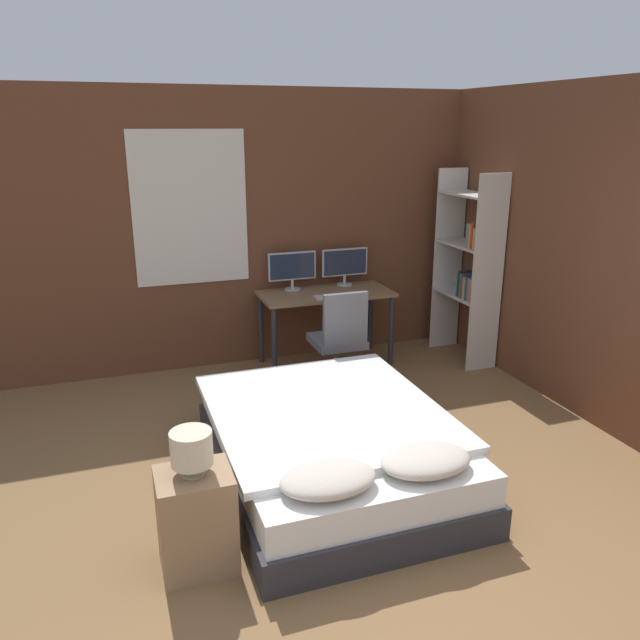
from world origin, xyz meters
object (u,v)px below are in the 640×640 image
monitor_left (292,268)px  keyboard (333,296)px  nightstand (196,520)px  bookshelf (472,262)px  desk (326,302)px  bed (332,447)px  computer_mouse (359,293)px  office_chair (339,350)px  bedside_lamp (191,449)px  monitor_right (345,264)px

monitor_left → keyboard: 0.54m
nightstand → keyboard: (1.71, 2.45, 0.48)m
bookshelf → desk: bearing=165.6°
bed → monitor_left: (0.41, 2.27, 0.74)m
computer_mouse → bookshelf: (1.15, -0.16, 0.26)m
bed → office_chair: (0.59, 1.40, 0.15)m
bed → desk: bearing=71.3°
bedside_lamp → monitor_left: 3.21m
monitor_right → monitor_left: bearing=180.0°
bed → office_chair: office_chair is taller
desk → monitor_right: bearing=36.3°
bedside_lamp → monitor_left: bearing=63.5°
nightstand → computer_mouse: 3.19m
office_chair → bookshelf: (1.53, 0.30, 0.64)m
bedside_lamp → bed: bearing=30.4°
office_chair → desk: bearing=80.7°
bedside_lamp → computer_mouse: size_ratio=3.58×
desk → monitor_right: monitor_right is taller
monitor_right → bedside_lamp: bearing=-124.8°
monitor_left → bookshelf: bookshelf is taller
nightstand → monitor_right: monitor_right is taller
keyboard → bookshelf: bearing=-6.5°
bed → monitor_right: bearing=66.7°
bedside_lamp → keyboard: bedside_lamp is taller
bed → keyboard: keyboard is taller
bedside_lamp → keyboard: size_ratio=0.70×
nightstand → desk: desk is taller
nightstand → desk: (1.71, 2.66, 0.37)m
nightstand → bookshelf: (3.13, 2.29, 0.75)m
nightstand → monitor_left: monitor_left is taller
desk → computer_mouse: computer_mouse is taller
bedside_lamp → bookshelf: bookshelf is taller
bookshelf → nightstand: bearing=-143.8°
bedside_lamp → desk: bedside_lamp is taller
desk → bookshelf: 1.52m
nightstand → bedside_lamp: size_ratio=2.29×
monitor_left → monitor_right: (0.57, 0.00, 0.00)m
desk → monitor_left: bearing=143.7°
desk → computer_mouse: (0.27, -0.20, 0.12)m
office_chair → keyboard: bearing=76.6°
bed → bedside_lamp: size_ratio=8.14×
bedside_lamp → computer_mouse: bearing=51.1°
office_chair → nightstand: bearing=-128.8°
nightstand → monitor_left: (1.43, 2.86, 0.70)m
monitor_left → monitor_right: 0.57m
monitor_right → bookshelf: bearing=-26.7°
monitor_left → bedside_lamp: bearing=-116.5°
bed → desk: 2.22m
desk → office_chair: (-0.11, -0.67, -0.27)m
keyboard → office_chair: size_ratio=0.37×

